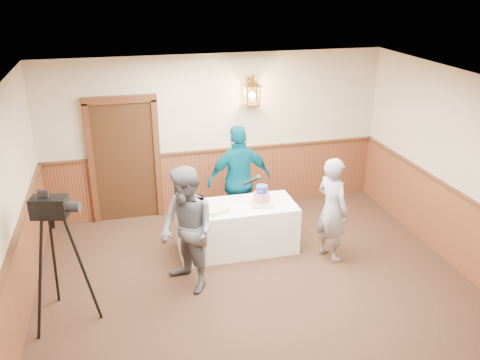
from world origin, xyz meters
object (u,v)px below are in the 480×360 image
object	(u,v)px
interviewer	(187,230)
tv_camera_rig	(59,267)
tiered_cake	(262,197)
assistant_p	(239,180)
display_table	(237,228)
sheet_cake_green	(197,207)
sheet_cake_yellow	(217,210)
baker	(332,209)

from	to	relation	value
interviewer	tv_camera_rig	xyz separation A→B (m)	(-1.61, -0.32, -0.13)
tiered_cake	interviewer	distance (m)	1.48
tv_camera_rig	assistant_p	bearing A→B (deg)	46.89
display_table	tiered_cake	bearing A→B (deg)	-10.12
sheet_cake_green	interviewer	world-z (taller)	interviewer
display_table	interviewer	distance (m)	1.32
sheet_cake_yellow	interviewer	world-z (taller)	interviewer
sheet_cake_yellow	interviewer	size ratio (longest dim) A/B	0.18
sheet_cake_yellow	assistant_p	world-z (taller)	assistant_p
tiered_cake	tv_camera_rig	size ratio (longest dim) A/B	0.22
baker	tv_camera_rig	distance (m)	3.84
sheet_cake_green	baker	size ratio (longest dim) A/B	0.16
sheet_cake_green	baker	bearing A→B (deg)	-17.93
tiered_cake	sheet_cake_yellow	bearing A→B (deg)	-173.62
tiered_cake	interviewer	size ratio (longest dim) A/B	0.21
sheet_cake_yellow	display_table	bearing A→B (deg)	23.17
tiered_cake	assistant_p	size ratio (longest dim) A/B	0.20
baker	assistant_p	size ratio (longest dim) A/B	0.88
baker	tv_camera_rig	xyz separation A→B (m)	(-3.80, -0.59, -0.05)
sheet_cake_yellow	baker	distance (m)	1.70
tiered_cake	baker	bearing A→B (deg)	-28.71
assistant_p	sheet_cake_green	bearing A→B (deg)	32.59
baker	tiered_cake	bearing A→B (deg)	41.01
display_table	interviewer	xyz separation A→B (m)	(-0.88, -0.85, 0.50)
baker	assistant_p	xyz separation A→B (m)	(-1.11, 1.19, 0.11)
display_table	assistant_p	size ratio (longest dim) A/B	0.99
display_table	assistant_p	bearing A→B (deg)	72.41
interviewer	sheet_cake_green	bearing A→B (deg)	137.15
tiered_cake	tv_camera_rig	bearing A→B (deg)	-159.00
display_table	baker	bearing A→B (deg)	-23.86
display_table	sheet_cake_green	distance (m)	0.73
tiered_cake	assistant_p	bearing A→B (deg)	104.62
sheet_cake_green	baker	xyz separation A→B (m)	(1.91, -0.62, 0.02)
display_table	assistant_p	xyz separation A→B (m)	(0.19, 0.62, 0.54)
sheet_cake_yellow	interviewer	bearing A→B (deg)	-127.56
display_table	tv_camera_rig	size ratio (longest dim) A/B	1.08
tiered_cake	assistant_p	world-z (taller)	assistant_p
sheet_cake_green	tv_camera_rig	world-z (taller)	tv_camera_rig
sheet_cake_yellow	baker	bearing A→B (deg)	-14.65
tiered_cake	assistant_p	xyz separation A→B (m)	(-0.18, 0.68, 0.04)
display_table	baker	xyz separation A→B (m)	(1.31, -0.58, 0.43)
sheet_cake_yellow	tv_camera_rig	world-z (taller)	tv_camera_rig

